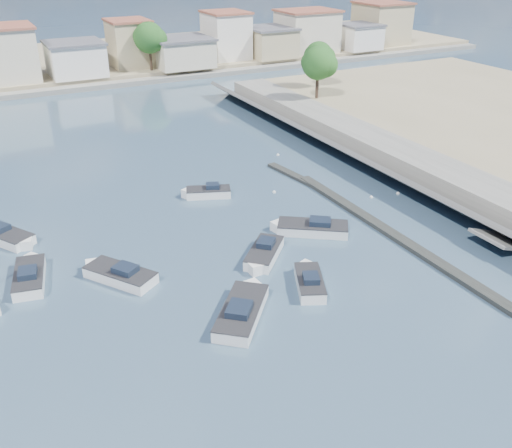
{
  "coord_description": "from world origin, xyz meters",
  "views": [
    {
      "loc": [
        -21.76,
        -21.8,
        21.76
      ],
      "look_at": [
        -3.13,
        13.99,
        1.4
      ],
      "focal_mm": 40.0,
      "sensor_mm": 36.0,
      "label": 1
    }
  ],
  "objects_px": {
    "motorboat_d": "(263,255)",
    "motorboat_g": "(7,237)",
    "motorboat_h": "(243,310)",
    "motorboat_e": "(30,275)",
    "motorboat_f": "(206,193)",
    "motorboat_a": "(117,274)",
    "motorboat_b": "(309,281)",
    "motorboat_c": "(309,228)"
  },
  "relations": [
    {
      "from": "motorboat_d",
      "to": "motorboat_g",
      "type": "bearing_deg",
      "value": 144.53
    },
    {
      "from": "motorboat_d",
      "to": "motorboat_h",
      "type": "height_order",
      "value": "same"
    },
    {
      "from": "motorboat_d",
      "to": "motorboat_e",
      "type": "height_order",
      "value": "same"
    },
    {
      "from": "motorboat_e",
      "to": "motorboat_h",
      "type": "xyz_separation_m",
      "value": [
        11.52,
        -10.68,
        0.0
      ]
    },
    {
      "from": "motorboat_e",
      "to": "motorboat_f",
      "type": "bearing_deg",
      "value": 24.58
    },
    {
      "from": "motorboat_a",
      "to": "motorboat_b",
      "type": "height_order",
      "value": "same"
    },
    {
      "from": "motorboat_e",
      "to": "motorboat_g",
      "type": "xyz_separation_m",
      "value": [
        -0.77,
        6.87,
        0.0
      ]
    },
    {
      "from": "motorboat_b",
      "to": "motorboat_d",
      "type": "height_order",
      "value": "same"
    },
    {
      "from": "motorboat_g",
      "to": "motorboat_h",
      "type": "bearing_deg",
      "value": -54.99
    },
    {
      "from": "motorboat_b",
      "to": "motorboat_h",
      "type": "bearing_deg",
      "value": -170.85
    },
    {
      "from": "motorboat_d",
      "to": "motorboat_a",
      "type": "bearing_deg",
      "value": 167.24
    },
    {
      "from": "motorboat_f",
      "to": "motorboat_g",
      "type": "bearing_deg",
      "value": -177.41
    },
    {
      "from": "motorboat_e",
      "to": "motorboat_g",
      "type": "bearing_deg",
      "value": 96.43
    },
    {
      "from": "motorboat_d",
      "to": "motorboat_e",
      "type": "xyz_separation_m",
      "value": [
        -16.02,
        5.09,
        0.0
      ]
    },
    {
      "from": "motorboat_d",
      "to": "motorboat_e",
      "type": "distance_m",
      "value": 16.81
    },
    {
      "from": "motorboat_c",
      "to": "motorboat_f",
      "type": "distance_m",
      "value": 11.59
    },
    {
      "from": "motorboat_d",
      "to": "motorboat_g",
      "type": "relative_size",
      "value": 0.88
    },
    {
      "from": "motorboat_g",
      "to": "motorboat_h",
      "type": "height_order",
      "value": "same"
    },
    {
      "from": "motorboat_f",
      "to": "motorboat_b",
      "type": "bearing_deg",
      "value": -88.83
    },
    {
      "from": "motorboat_a",
      "to": "motorboat_c",
      "type": "bearing_deg",
      "value": -0.8
    },
    {
      "from": "motorboat_a",
      "to": "motorboat_f",
      "type": "height_order",
      "value": "same"
    },
    {
      "from": "motorboat_c",
      "to": "motorboat_f",
      "type": "relative_size",
      "value": 1.29
    },
    {
      "from": "motorboat_c",
      "to": "motorboat_b",
      "type": "bearing_deg",
      "value": -122.14
    },
    {
      "from": "motorboat_a",
      "to": "motorboat_c",
      "type": "height_order",
      "value": "same"
    },
    {
      "from": "motorboat_e",
      "to": "motorboat_d",
      "type": "bearing_deg",
      "value": -17.63
    },
    {
      "from": "motorboat_d",
      "to": "motorboat_e",
      "type": "relative_size",
      "value": 0.84
    },
    {
      "from": "motorboat_d",
      "to": "motorboat_h",
      "type": "distance_m",
      "value": 7.17
    },
    {
      "from": "motorboat_b",
      "to": "motorboat_h",
      "type": "distance_m",
      "value": 5.67
    },
    {
      "from": "motorboat_e",
      "to": "motorboat_b",
      "type": "bearing_deg",
      "value": -29.73
    },
    {
      "from": "motorboat_g",
      "to": "motorboat_b",
      "type": "bearing_deg",
      "value": -42.93
    },
    {
      "from": "motorboat_b",
      "to": "motorboat_h",
      "type": "relative_size",
      "value": 0.79
    },
    {
      "from": "motorboat_f",
      "to": "motorboat_a",
      "type": "bearing_deg",
      "value": -137.24
    },
    {
      "from": "motorboat_b",
      "to": "motorboat_e",
      "type": "xyz_separation_m",
      "value": [
        -17.13,
        9.78,
        0.0
      ]
    },
    {
      "from": "motorboat_a",
      "to": "motorboat_b",
      "type": "bearing_deg",
      "value": -31.35
    },
    {
      "from": "motorboat_b",
      "to": "motorboat_c",
      "type": "bearing_deg",
      "value": 57.86
    },
    {
      "from": "motorboat_b",
      "to": "motorboat_h",
      "type": "height_order",
      "value": "same"
    },
    {
      "from": "motorboat_h",
      "to": "motorboat_c",
      "type": "bearing_deg",
      "value": 38.03
    },
    {
      "from": "motorboat_a",
      "to": "motorboat_g",
      "type": "distance_m",
      "value": 11.48
    },
    {
      "from": "motorboat_c",
      "to": "motorboat_h",
      "type": "bearing_deg",
      "value": -141.97
    },
    {
      "from": "motorboat_e",
      "to": "motorboat_f",
      "type": "xyz_separation_m",
      "value": [
        16.77,
        7.67,
        -0.0
      ]
    },
    {
      "from": "motorboat_h",
      "to": "motorboat_b",
      "type": "bearing_deg",
      "value": 9.15
    },
    {
      "from": "motorboat_b",
      "to": "motorboat_c",
      "type": "xyz_separation_m",
      "value": [
        4.3,
        6.84,
        0.0
      ]
    }
  ]
}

